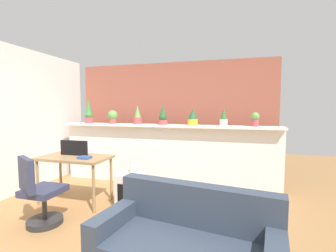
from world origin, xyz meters
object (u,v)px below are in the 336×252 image
Objects in this scene: potted_plant_5 at (224,118)px; potted_plant_6 at (255,119)px; potted_plant_3 at (163,116)px; desk at (75,162)px; potted_plant_1 at (113,116)px; potted_plant_2 at (138,116)px; book_on_desk at (85,158)px; potted_plant_4 at (193,117)px; tv_monitor at (74,148)px; potted_plant_0 at (89,112)px; side_cube_shelf at (132,189)px; vase_on_shelf at (133,167)px; couch at (187,251)px; office_chair at (39,196)px.

potted_plant_6 is (0.54, 0.06, -0.01)m from potted_plant_5.
potted_plant_3 is 0.34× the size of desk.
potted_plant_3 reaches higher than potted_plant_1.
potted_plant_2 is 0.99× the size of potted_plant_3.
potted_plant_5 is 1.87× the size of book_on_desk.
potted_plant_4 is 2.18m from desk.
potted_plant_5 is 2.63m from desk.
potted_plant_1 is 0.56× the size of tv_monitor.
potted_plant_0 is 1.91× the size of potted_plant_1.
vase_on_shelf is at bearing 98.97° from side_cube_shelf.
potted_plant_0 is 0.32× the size of couch.
vase_on_shelf is (0.89, -0.99, -0.75)m from potted_plant_1.
desk is at bearing 149.51° from couch.
potted_plant_1 is at bearing 131.86° from vase_on_shelf.
potted_plant_4 is 0.19× the size of couch.
potted_plant_6 is 0.27× the size of office_chair.
potted_plant_6 reaches higher than desk.
side_cube_shelf is 0.35m from vase_on_shelf.
potted_plant_1 is 1.11× the size of potted_plant_6.
potted_plant_3 is 0.41× the size of office_chair.
potted_plant_6 reaches higher than couch.
couch is (0.37, -2.43, -1.06)m from potted_plant_4.
potted_plant_3 is 1.52× the size of potted_plant_6.
book_on_desk is (-0.85, -1.29, -0.59)m from potted_plant_3.
tv_monitor is (-0.62, -1.16, -0.49)m from potted_plant_2.
potted_plant_6 is 0.15× the size of couch.
potted_plant_3 is 1.15m from potted_plant_5.
potted_plant_3 reaches higher than side_cube_shelf.
office_chair is at bearing -86.77° from desk.
desk is 2.23× the size of tv_monitor.
potted_plant_0 is 2.12× the size of potted_plant_6.
desk reaches higher than side_cube_shelf.
couch is (0.95, -2.40, -1.07)m from potted_plant_3.
potted_plant_5 reaches higher than potted_plant_4.
couch is (1.50, -2.45, -1.08)m from potted_plant_2.
potted_plant_4 is (0.58, 0.02, -0.01)m from potted_plant_3.
potted_plant_0 is 1.34m from tv_monitor.
office_chair is at bearing -138.64° from potted_plant_5.
desk is 1.21× the size of office_chair.
book_on_desk is at bearing 72.30° from office_chair.
potted_plant_2 is 0.34× the size of desk.
potted_plant_0 is at bearing 179.50° from potted_plant_5.
potted_plant_3 is (0.55, -0.05, -0.01)m from potted_plant_2.
potted_plant_0 is at bearing 179.22° from potted_plant_1.
potted_plant_0 is 3.73m from couch.
potted_plant_4 is at bearing 0.75° from potted_plant_1.
potted_plant_3 is at bearing 179.21° from potted_plant_5.
potted_plant_0 is at bearing -178.07° from potted_plant_2.
desk is 0.66× the size of couch.
vase_on_shelf is at bearing 48.32° from office_chair.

